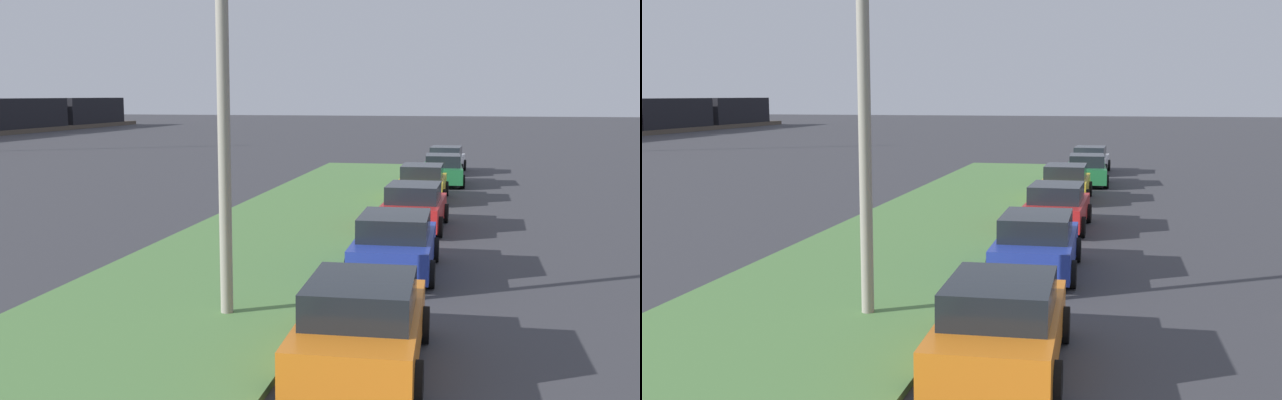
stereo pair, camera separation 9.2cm
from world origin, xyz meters
The scene contains 8 objects.
grass_median centered at (10.00, 6.33, 0.06)m, with size 60.00×6.00×0.12m, color #517F42.
parked_car_orange centered at (5.92, 2.16, 0.72)m, with size 4.35×2.12×1.47m.
parked_car_blue centered at (12.37, 2.33, 0.72)m, with size 4.33×2.08×1.47m.
parked_car_red centered at (18.54, 2.38, 0.72)m, with size 4.34×2.10×1.47m.
parked_car_yellow centered at (25.28, 2.59, 0.72)m, with size 4.30×2.02×1.47m.
parked_car_green centered at (30.76, 2.00, 0.72)m, with size 4.38×2.18×1.47m.
parked_car_white centered at (36.47, 2.06, 0.72)m, with size 4.37×2.16×1.47m.
streetlight centered at (8.00, 4.75, 4.39)m, with size 0.39×2.87×7.50m.
Camera 2 is at (-5.31, 0.41, 4.27)m, focal length 42.02 mm.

